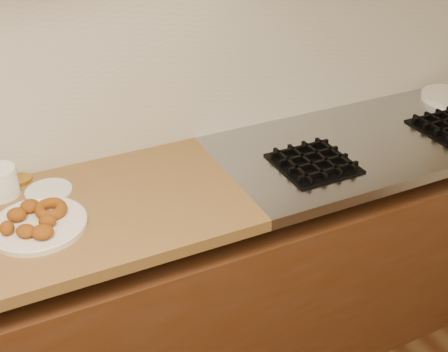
% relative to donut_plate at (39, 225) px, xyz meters
% --- Properties ---
extents(wall_back, '(4.00, 0.02, 2.70)m').
position_rel_donut_plate_xyz_m(wall_back, '(0.14, 0.35, 0.44)').
color(wall_back, '#B2A58B').
rests_on(wall_back, ground).
extents(base_cabinet, '(3.60, 0.60, 0.77)m').
position_rel_donut_plate_xyz_m(base_cabinet, '(0.14, 0.04, -0.52)').
color(base_cabinet, '#512E1B').
rests_on(base_cabinet, floor).
extents(stovetop, '(1.30, 0.62, 0.04)m').
position_rel_donut_plate_xyz_m(stovetop, '(1.29, 0.04, -0.03)').
color(stovetop, '#9EA0A5').
rests_on(stovetop, base_cabinet).
extents(backsplash, '(3.60, 0.02, 0.60)m').
position_rel_donut_plate_xyz_m(backsplash, '(0.14, 0.34, 0.29)').
color(backsplash, beige).
rests_on(backsplash, wall_back).
extents(burner_grates, '(0.91, 0.26, 0.03)m').
position_rel_donut_plate_xyz_m(burner_grates, '(1.27, -0.04, 0.00)').
color(burner_grates, black).
rests_on(burner_grates, stovetop).
extents(donut_plate, '(0.28, 0.28, 0.02)m').
position_rel_donut_plate_xyz_m(donut_plate, '(0.00, 0.00, 0.00)').
color(donut_plate, white).
rests_on(donut_plate, butcher_block).
extents(ring_donut, '(0.12, 0.12, 0.04)m').
position_rel_donut_plate_xyz_m(ring_donut, '(0.05, 0.03, 0.02)').
color(ring_donut, brown).
rests_on(ring_donut, donut_plate).
extents(fried_dough_chunks, '(0.17, 0.23, 0.04)m').
position_rel_donut_plate_xyz_m(fried_dough_chunks, '(-0.03, -0.01, 0.03)').
color(fried_dough_chunks, brown).
rests_on(fried_dough_chunks, donut_plate).
extents(tub_lid, '(0.18, 0.18, 0.01)m').
position_rel_donut_plate_xyz_m(tub_lid, '(0.06, 0.18, -0.00)').
color(tub_lid, silver).
rests_on(tub_lid, butcher_block).
extents(brass_jar_lid, '(0.09, 0.09, 0.01)m').
position_rel_donut_plate_xyz_m(brass_jar_lid, '(-0.01, 0.29, -0.00)').
color(brass_jar_lid, '#BA8830').
rests_on(brass_jar_lid, butcher_block).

